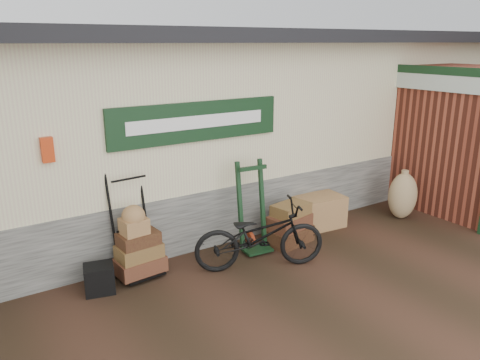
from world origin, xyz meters
The scene contains 10 objects.
ground centered at (0.00, 0.00, 0.00)m, with size 80.00×80.00×0.00m, color black.
station_building centered at (-0.01, 2.74, 1.61)m, with size 14.40×4.10×3.20m.
brick_outbuilding centered at (4.70, 1.19, 1.30)m, with size 1.71×4.51×2.62m.
porter_trolley centered at (-1.38, 0.85, 0.76)m, with size 0.76×0.57×1.51m, color black, non-canonical shape.
green_barrow centered at (0.38, 0.58, 0.68)m, with size 0.49×0.41×1.35m, color black, non-canonical shape.
suitcase_stack centered at (0.98, 0.46, 0.32)m, with size 0.72×0.46×0.64m, color #381811, non-canonical shape.
wicker_hamper centered at (1.83, 0.72, 0.27)m, with size 0.82×0.53×0.53m, color brown.
black_trunk centered at (-1.94, 0.58, 0.18)m, with size 0.36×0.31×0.36m, color black.
bicycle centered at (0.12, 0.04, 0.52)m, with size 1.81×0.63×1.05m, color black.
burlap_sack_left centered at (3.33, 0.21, 0.41)m, with size 0.52×0.43×0.83m, color olive.
Camera 1 is at (-3.32, -4.76, 3.02)m, focal length 35.00 mm.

